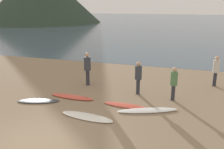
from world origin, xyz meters
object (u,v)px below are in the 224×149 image
object	(u,v)px
person_1	(138,75)
surfboard_1	(72,97)
person_2	(87,66)
person_3	(216,69)
person_0	(174,81)
surfboard_0	(39,101)
surfboard_4	(148,110)
surfboard_2	(87,117)
surfboard_3	(126,106)

from	to	relation	value
person_1	surfboard_1	bearing A→B (deg)	-157.84
surfboard_1	person_2	size ratio (longest dim) A/B	1.23
person_3	surfboard_1	bearing A→B (deg)	-13.23
person_0	person_2	world-z (taller)	person_2
person_0	person_2	size ratio (longest dim) A/B	0.87
surfboard_0	surfboard_4	xyz separation A→B (m)	(4.92, 0.49, 0.01)
surfboard_0	surfboard_2	size ratio (longest dim) A/B	0.85
surfboard_1	person_3	distance (m)	7.70
surfboard_1	surfboard_2	distance (m)	2.30
surfboard_1	person_0	world-z (taller)	person_0
surfboard_0	person_0	distance (m)	6.22
surfboard_2	person_0	world-z (taller)	person_0
person_0	person_1	distance (m)	1.73
surfboard_1	person_3	xyz separation A→B (m)	(6.58, 3.90, 0.92)
surfboard_3	person_2	world-z (taller)	person_2
surfboard_3	person_0	size ratio (longest dim) A/B	1.32
person_0	surfboard_1	bearing A→B (deg)	-156.99
surfboard_1	surfboard_2	xyz separation A→B (m)	(1.51, -1.73, -0.01)
surfboard_3	surfboard_4	world-z (taller)	surfboard_4
surfboard_3	person_0	distance (m)	2.47
surfboard_2	person_3	xyz separation A→B (m)	(5.06, 5.63, 0.93)
surfboard_2	person_3	world-z (taller)	person_3
surfboard_3	surfboard_4	bearing A→B (deg)	-8.90
surfboard_0	surfboard_1	bearing A→B (deg)	17.59
person_0	surfboard_2	bearing A→B (deg)	-127.85
surfboard_0	person_3	size ratio (longest dim) A/B	1.16
surfboard_0	surfboard_3	distance (m)	4.00
person_3	person_2	bearing A→B (deg)	-27.69
surfboard_1	person_2	bearing A→B (deg)	93.62
surfboard_1	person_1	distance (m)	3.35
surfboard_1	surfboard_4	distance (m)	3.71
surfboard_2	surfboard_3	world-z (taller)	surfboard_2
person_0	person_1	xyz separation A→B (m)	(-1.70, 0.31, 0.04)
surfboard_4	person_1	size ratio (longest dim) A/B	1.54
surfboard_0	person_1	xyz separation A→B (m)	(4.11, 2.35, 0.94)
person_1	person_3	xyz separation A→B (m)	(3.70, 2.46, 0.01)
person_2	person_3	bearing A→B (deg)	-51.08
surfboard_0	person_1	distance (m)	4.82
person_1	person_3	bearing A→B (deg)	29.13
surfboard_2	person_1	xyz separation A→B (m)	(1.36, 3.17, 0.92)
surfboard_1	person_1	bearing A→B (deg)	29.49
surfboard_0	person_2	bearing A→B (deg)	48.66
surfboard_2	surfboard_3	size ratio (longest dim) A/B	1.08
person_2	surfboard_1	bearing A→B (deg)	-156.53
surfboard_2	person_1	bearing A→B (deg)	72.73
surfboard_0	person_3	bearing A→B (deg)	12.96
surfboard_3	person_2	size ratio (longest dim) A/B	1.15
surfboard_0	person_1	size ratio (longest dim) A/B	1.16
surfboard_1	person_1	world-z (taller)	person_1
surfboard_2	surfboard_4	distance (m)	2.54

